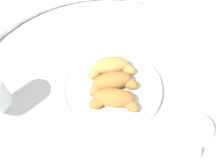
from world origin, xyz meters
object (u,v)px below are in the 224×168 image
at_px(pastry_plate, 112,88).
at_px(croissant_extra, 114,99).
at_px(croissant_small, 112,82).
at_px(folded_napkin, 66,40).
at_px(coffee_cup_near, 193,133).
at_px(croissant_large, 111,67).

bearing_deg(pastry_plate, croissant_extra, 114.90).
distance_m(croissant_small, folded_napkin, 0.23).
height_order(croissant_small, coffee_cup_near, croissant_small).
bearing_deg(folded_napkin, croissant_small, 147.72).
bearing_deg(coffee_cup_near, croissant_small, -14.98).
xyz_separation_m(croissant_small, coffee_cup_near, (-0.22, 0.06, -0.02)).
distance_m(croissant_extra, folded_napkin, 0.28).
relative_size(croissant_small, folded_napkin, 1.09).
distance_m(croissant_large, croissant_small, 0.05).
bearing_deg(croissant_small, folded_napkin, -32.28).
bearing_deg(croissant_small, croissant_extra, 114.37).
distance_m(coffee_cup_near, folded_napkin, 0.45).
height_order(croissant_large, croissant_extra, same).
xyz_separation_m(pastry_plate, croissant_extra, (-0.02, 0.05, 0.03)).
bearing_deg(croissant_large, croissant_extra, 115.06).
bearing_deg(folded_napkin, croissant_large, 155.68).
height_order(pastry_plate, folded_napkin, pastry_plate).
bearing_deg(croissant_extra, folded_napkin, -38.03).
distance_m(croissant_large, folded_napkin, 0.19).
relative_size(pastry_plate, croissant_extra, 1.98).
bearing_deg(folded_napkin, coffee_cup_near, 156.28).
height_order(croissant_large, coffee_cup_near, croissant_large).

